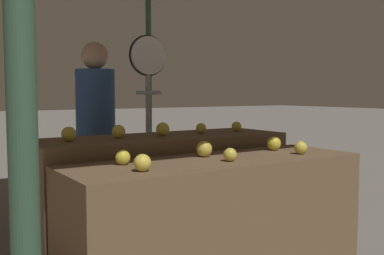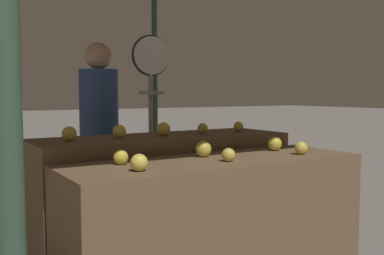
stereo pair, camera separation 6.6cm
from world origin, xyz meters
name	(u,v)px [view 1 (the left image)]	position (x,y,z in m)	size (l,w,h in m)	color
display_counter_front	(218,239)	(0.00, 0.00, 0.44)	(1.67, 0.55, 0.88)	brown
display_counter_back	(163,208)	(0.00, 0.60, 0.48)	(1.67, 0.55, 0.96)	brown
apple_front_0	(142,163)	(-0.51, -0.12, 0.92)	(0.08, 0.08, 0.08)	yellow
apple_front_1	(230,155)	(0.01, -0.10, 0.91)	(0.07, 0.07, 0.07)	gold
apple_front_2	(301,148)	(0.52, -0.11, 0.92)	(0.08, 0.08, 0.08)	gold
apple_front_3	(123,157)	(-0.51, 0.11, 0.92)	(0.07, 0.07, 0.07)	gold
apple_front_4	(204,149)	(-0.01, 0.11, 0.92)	(0.09, 0.09, 0.09)	gold
apple_front_5	(274,143)	(0.51, 0.11, 0.92)	(0.09, 0.09, 0.09)	gold
apple_back_0	(69,134)	(-0.61, 0.60, 1.00)	(0.09, 0.09, 0.09)	gold
apple_back_1	(119,132)	(-0.30, 0.61, 1.00)	(0.08, 0.08, 0.08)	yellow
apple_back_2	(163,129)	(0.00, 0.60, 1.00)	(0.09, 0.09, 0.09)	yellow
apple_back_3	(201,128)	(0.31, 0.61, 0.99)	(0.07, 0.07, 0.07)	gold
apple_back_4	(236,126)	(0.61, 0.60, 0.99)	(0.07, 0.07, 0.07)	gold
produce_scale	(148,92)	(0.22, 1.20, 1.24)	(0.32, 0.20, 1.68)	#99999E
person_vendor_at_scale	(96,127)	(-0.10, 1.52, 0.96)	(0.34, 0.34, 1.64)	#2D2D38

